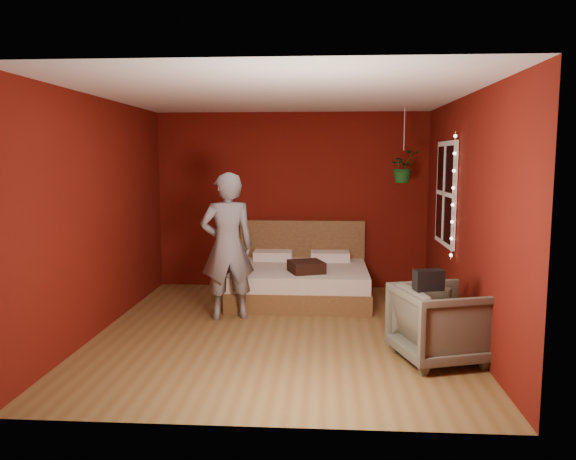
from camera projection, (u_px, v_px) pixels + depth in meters
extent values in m
plane|color=brown|center=(280.00, 332.00, 6.28)|extent=(4.50, 4.50, 0.00)
cube|color=#5B1109|center=(292.00, 201.00, 8.36)|extent=(4.00, 0.02, 2.60)
cube|color=#5B1109|center=(253.00, 250.00, 3.88)|extent=(4.00, 0.02, 2.60)
cube|color=#5B1109|center=(100.00, 215.00, 6.25)|extent=(0.02, 4.50, 2.60)
cube|color=#5B1109|center=(467.00, 218.00, 5.99)|extent=(0.02, 4.50, 2.60)
cube|color=silver|center=(279.00, 94.00, 5.95)|extent=(4.00, 4.50, 0.02)
cube|color=white|center=(446.00, 194.00, 6.86)|extent=(0.04, 0.97, 1.27)
cube|color=black|center=(445.00, 194.00, 6.86)|extent=(0.02, 0.85, 1.15)
cube|color=white|center=(444.00, 194.00, 6.86)|extent=(0.03, 0.05, 1.15)
cube|color=white|center=(444.00, 194.00, 6.86)|extent=(0.03, 0.85, 0.05)
cylinder|color=silver|center=(453.00, 196.00, 6.34)|extent=(0.01, 0.01, 1.45)
sphere|color=#FFF2CC|center=(451.00, 255.00, 6.42)|extent=(0.04, 0.04, 0.04)
sphere|color=#FFF2CC|center=(452.00, 239.00, 6.40)|extent=(0.04, 0.04, 0.04)
sphere|color=#FFF2CC|center=(452.00, 222.00, 6.38)|extent=(0.04, 0.04, 0.04)
sphere|color=#FFF2CC|center=(453.00, 205.00, 6.35)|extent=(0.04, 0.04, 0.04)
sphere|color=#FFF2CC|center=(453.00, 188.00, 6.33)|extent=(0.04, 0.04, 0.04)
sphere|color=#FFF2CC|center=(454.00, 171.00, 6.30)|extent=(0.04, 0.04, 0.04)
sphere|color=#FFF2CC|center=(455.00, 153.00, 6.28)|extent=(0.04, 0.04, 0.04)
sphere|color=#FFF2CC|center=(455.00, 136.00, 6.25)|extent=(0.04, 0.04, 0.04)
cube|color=brown|center=(300.00, 291.00, 7.66)|extent=(1.84, 1.57, 0.26)
cube|color=silver|center=(300.00, 274.00, 7.63)|extent=(1.81, 1.53, 0.20)
cube|color=brown|center=(302.00, 254.00, 8.35)|extent=(1.84, 0.07, 1.01)
cube|color=white|center=(273.00, 255.00, 8.16)|extent=(0.55, 0.35, 0.13)
cube|color=white|center=(330.00, 256.00, 8.10)|extent=(0.55, 0.35, 0.13)
imported|color=gray|center=(227.00, 246.00, 6.71)|extent=(0.75, 0.61, 1.76)
imported|color=#5B5947|center=(441.00, 324.00, 5.33)|extent=(1.00, 0.98, 0.73)
cube|color=black|center=(428.00, 280.00, 5.12)|extent=(0.29, 0.19, 0.19)
cube|color=black|center=(306.00, 267.00, 7.26)|extent=(0.53, 0.53, 0.15)
cylinder|color=silver|center=(404.00, 129.00, 7.45)|extent=(0.01, 0.01, 0.57)
imported|color=#195719|center=(403.00, 167.00, 7.51)|extent=(0.48, 0.45, 0.43)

